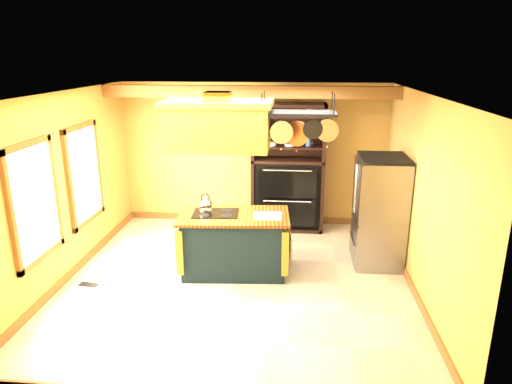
% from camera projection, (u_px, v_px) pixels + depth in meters
% --- Properties ---
extents(floor, '(5.00, 5.00, 0.00)m').
position_uv_depth(floor, '(238.00, 280.00, 6.71)').
color(floor, beige).
rests_on(floor, ground).
extents(ceiling, '(5.00, 5.00, 0.00)m').
position_uv_depth(ceiling, '(235.00, 94.00, 5.93)').
color(ceiling, white).
rests_on(ceiling, wall_back).
extents(wall_back, '(5.00, 0.02, 2.70)m').
position_uv_depth(wall_back, '(254.00, 155.00, 8.70)').
color(wall_back, '#C49247').
rests_on(wall_back, floor).
extents(wall_front, '(5.00, 0.02, 2.70)m').
position_uv_depth(wall_front, '(199.00, 277.00, 3.94)').
color(wall_front, '#C49247').
rests_on(wall_front, floor).
extents(wall_left, '(0.02, 5.00, 2.70)m').
position_uv_depth(wall_left, '(64.00, 188.00, 6.54)').
color(wall_left, '#C49247').
rests_on(wall_left, floor).
extents(wall_right, '(0.02, 5.00, 2.70)m').
position_uv_depth(wall_right, '(421.00, 198.00, 6.11)').
color(wall_right, '#C49247').
rests_on(wall_right, floor).
extents(ceiling_beam, '(5.00, 0.15, 0.20)m').
position_uv_depth(ceiling_beam, '(249.00, 92.00, 7.58)').
color(ceiling_beam, brown).
rests_on(ceiling_beam, ceiling).
extents(window_near, '(0.06, 1.06, 1.56)m').
position_uv_depth(window_near, '(35.00, 202.00, 5.76)').
color(window_near, brown).
rests_on(window_near, wall_left).
extents(window_far, '(0.06, 1.06, 1.56)m').
position_uv_depth(window_far, '(85.00, 174.00, 7.09)').
color(window_far, brown).
rests_on(window_far, wall_left).
extents(kitchen_island, '(1.69, 1.02, 1.11)m').
position_uv_depth(kitchen_island, '(234.00, 243.00, 6.86)').
color(kitchen_island, '#13242C').
rests_on(kitchen_island, floor).
extents(range_hood, '(1.51, 0.85, 0.80)m').
position_uv_depth(range_hood, '(218.00, 124.00, 6.36)').
color(range_hood, '#A58829').
rests_on(range_hood, ceiling).
extents(pot_rack, '(1.14, 0.53, 0.76)m').
position_uv_depth(pot_rack, '(298.00, 121.00, 6.26)').
color(pot_rack, black).
rests_on(pot_rack, ceiling).
extents(refrigerator, '(0.73, 0.86, 1.68)m').
position_uv_depth(refrigerator, '(379.00, 214.00, 7.07)').
color(refrigerator, gray).
rests_on(refrigerator, floor).
extents(hutch, '(1.33, 0.60, 2.36)m').
position_uv_depth(hutch, '(288.00, 181.00, 8.53)').
color(hutch, black).
rests_on(hutch, floor).
extents(floor_register, '(0.30, 0.16, 0.01)m').
position_uv_depth(floor_register, '(89.00, 285.00, 6.58)').
color(floor_register, black).
rests_on(floor_register, floor).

